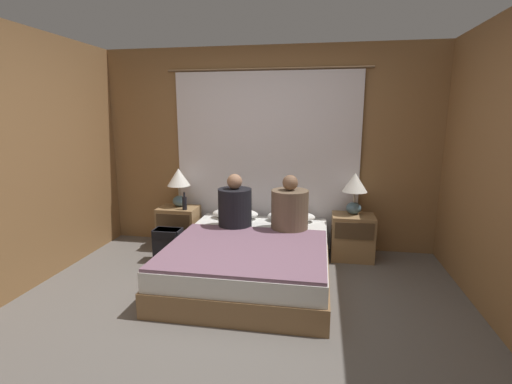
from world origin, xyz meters
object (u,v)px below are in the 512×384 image
at_px(beer_bottle_on_left_stand, 185,203).
at_px(backpack_on_floor, 168,243).
at_px(pillow_left, 235,214).
at_px(pillow_right, 291,216).
at_px(lamp_left, 179,182).
at_px(person_right_in_bed, 290,209).
at_px(lamp_right, 355,187).
at_px(bed, 251,259).
at_px(person_left_in_bed, 235,206).
at_px(nightstand_left, 179,227).
at_px(nightstand_right, 352,237).

distance_m(beer_bottle_on_left_stand, backpack_on_floor, 0.54).
relative_size(pillow_left, pillow_right, 1.00).
relative_size(lamp_left, pillow_left, 0.84).
xyz_separation_m(pillow_left, person_right_in_bed, (0.71, -0.37, 0.19)).
bearing_deg(lamp_right, bed, -143.56).
bearing_deg(pillow_left, person_left_in_bed, -77.26).
xyz_separation_m(nightstand_left, beer_bottle_on_left_stand, (0.13, -0.10, 0.35)).
xyz_separation_m(lamp_left, backpack_on_floor, (0.04, -0.51, -0.64)).
height_order(pillow_left, backpack_on_floor, pillow_left).
bearing_deg(backpack_on_floor, pillow_left, 35.37).
bearing_deg(nightstand_right, bed, -145.66).
height_order(bed, person_left_in_bed, person_left_in_bed).
bearing_deg(pillow_right, person_left_in_bed, -148.96).
height_order(lamp_right, person_right_in_bed, person_right_in_bed).
distance_m(bed, person_right_in_bed, 0.71).
distance_m(bed, nightstand_left, 1.31).
relative_size(nightstand_right, pillow_left, 0.92).
bearing_deg(nightstand_right, nightstand_left, 180.00).
relative_size(bed, nightstand_left, 3.63).
bearing_deg(person_left_in_bed, backpack_on_floor, -171.07).
distance_m(lamp_left, backpack_on_floor, 0.81).
relative_size(nightstand_left, person_left_in_bed, 0.86).
height_order(pillow_left, person_right_in_bed, person_right_in_bed).
height_order(lamp_left, beer_bottle_on_left_stand, lamp_left).
bearing_deg(person_left_in_bed, nightstand_right, 13.67).
height_order(lamp_left, person_left_in_bed, person_left_in_bed).
bearing_deg(nightstand_left, lamp_left, 90.00).
bearing_deg(backpack_on_floor, lamp_left, 94.55).
relative_size(lamp_right, beer_bottle_on_left_stand, 2.21).
relative_size(nightstand_right, lamp_left, 1.09).
bearing_deg(backpack_on_floor, bed, -15.53).
height_order(nightstand_left, pillow_right, same).
height_order(beer_bottle_on_left_stand, backpack_on_floor, beer_bottle_on_left_stand).
height_order(nightstand_left, beer_bottle_on_left_stand, beer_bottle_on_left_stand).
bearing_deg(person_right_in_bed, person_left_in_bed, 180.00).
bearing_deg(lamp_left, beer_bottle_on_left_stand, -51.55).
xyz_separation_m(lamp_left, beer_bottle_on_left_stand, (0.13, -0.16, -0.23)).
height_order(lamp_left, backpack_on_floor, lamp_left).
distance_m(nightstand_left, person_right_in_bed, 1.53).
relative_size(pillow_left, person_left_in_bed, 0.93).
xyz_separation_m(lamp_right, backpack_on_floor, (-2.12, -0.51, -0.64)).
height_order(bed, nightstand_right, nightstand_right).
distance_m(pillow_right, person_left_in_bed, 0.74).
distance_m(lamp_left, person_right_in_bed, 1.50).
relative_size(nightstand_right, pillow_right, 0.92).
bearing_deg(person_right_in_bed, backpack_on_floor, -175.02).
height_order(bed, lamp_right, lamp_right).
bearing_deg(bed, beer_bottle_on_left_stand, 146.22).
relative_size(nightstand_left, nightstand_right, 1.00).
distance_m(nightstand_left, nightstand_right, 2.16).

